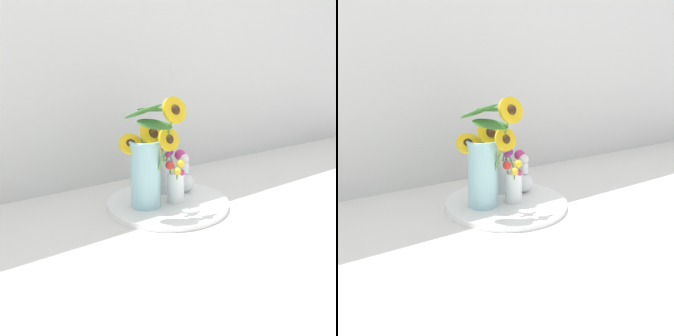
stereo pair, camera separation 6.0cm
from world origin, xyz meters
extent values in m
plane|color=silver|center=(0.00, 0.00, 0.00)|extent=(6.00, 6.00, 0.00)
cube|color=silver|center=(0.00, 0.41, 0.70)|extent=(3.60, 0.06, 1.40)
cylinder|color=white|center=(-0.01, 0.03, 0.01)|extent=(0.43, 0.43, 0.02)
cylinder|color=#9ED1D6|center=(-0.10, 0.03, 0.13)|extent=(0.10, 0.10, 0.21)
torus|color=#9ED1D6|center=(-0.10, 0.03, 0.24)|extent=(0.10, 0.10, 0.01)
cylinder|color=#568E42|center=(-0.07, -0.02, 0.20)|extent=(0.04, 0.08, 0.27)
cylinder|color=yellow|center=(-0.05, -0.06, 0.34)|extent=(0.09, 0.04, 0.09)
sphere|color=#382314|center=(-0.05, -0.06, 0.34)|extent=(0.03, 0.03, 0.03)
cylinder|color=#568E42|center=(-0.09, -0.01, 0.15)|extent=(0.05, 0.06, 0.20)
cylinder|color=yellow|center=(-0.06, -0.04, 0.25)|extent=(0.09, 0.04, 0.09)
sphere|color=#382314|center=(-0.06, -0.04, 0.25)|extent=(0.03, 0.03, 0.03)
cylinder|color=#568E42|center=(-0.09, 0.03, 0.17)|extent=(0.03, 0.03, 0.19)
cylinder|color=yellow|center=(-0.08, 0.03, 0.26)|extent=(0.10, 0.05, 0.10)
sphere|color=#382314|center=(-0.08, 0.03, 0.26)|extent=(0.04, 0.04, 0.04)
cylinder|color=#568E42|center=(-0.11, 0.03, 0.14)|extent=(0.06, 0.05, 0.17)
cylinder|color=yellow|center=(-0.14, 0.06, 0.23)|extent=(0.09, 0.07, 0.08)
sphere|color=#382314|center=(-0.14, 0.06, 0.23)|extent=(0.03, 0.03, 0.03)
ellipsoid|color=#38702D|center=(-0.04, 0.07, 0.33)|extent=(0.11, 0.13, 0.03)
ellipsoid|color=#38702D|center=(-0.12, -0.06, 0.31)|extent=(0.12, 0.07, 0.05)
ellipsoid|color=#38702D|center=(-0.15, -0.03, 0.34)|extent=(0.12, 0.10, 0.06)
cylinder|color=white|center=(0.00, 0.00, 0.07)|extent=(0.06, 0.06, 0.11)
cylinder|color=#4C8438|center=(-0.02, 0.00, 0.10)|extent=(0.04, 0.02, 0.11)
sphere|color=red|center=(-0.04, -0.01, 0.16)|extent=(0.03, 0.03, 0.03)
cylinder|color=#4C8438|center=(-0.01, -0.02, 0.09)|extent=(0.01, 0.02, 0.10)
sphere|color=yellow|center=(-0.02, -0.03, 0.14)|extent=(0.03, 0.03, 0.03)
cylinder|color=#4C8438|center=(0.00, -0.02, 0.11)|extent=(0.01, 0.02, 0.11)
sphere|color=yellow|center=(0.00, -0.02, 0.16)|extent=(0.03, 0.03, 0.03)
cylinder|color=#4C8438|center=(0.00, -0.01, 0.09)|extent=(0.01, 0.02, 0.08)
sphere|color=#C6337A|center=(0.01, -0.02, 0.13)|extent=(0.03, 0.03, 0.03)
sphere|color=white|center=(0.09, 0.07, 0.06)|extent=(0.07, 0.07, 0.07)
cylinder|color=white|center=(0.09, 0.07, 0.11)|extent=(0.03, 0.03, 0.04)
cylinder|color=#568E42|center=(0.09, 0.07, 0.10)|extent=(0.01, 0.01, 0.08)
sphere|color=white|center=(0.09, 0.07, 0.15)|extent=(0.04, 0.04, 0.04)
cylinder|color=#568E42|center=(0.09, 0.08, 0.11)|extent=(0.01, 0.02, 0.10)
sphere|color=#C6337A|center=(0.09, 0.09, 0.16)|extent=(0.04, 0.04, 0.04)
cylinder|color=#568E42|center=(0.06, 0.09, 0.11)|extent=(0.04, 0.03, 0.12)
sphere|color=purple|center=(0.04, 0.10, 0.18)|extent=(0.03, 0.03, 0.03)
cylinder|color=white|center=(0.02, 0.11, 0.08)|extent=(0.07, 0.07, 0.12)
cylinder|color=#568E42|center=(0.03, 0.11, 0.11)|extent=(0.04, 0.01, 0.12)
sphere|color=purple|center=(0.05, 0.11, 0.17)|extent=(0.03, 0.03, 0.03)
cylinder|color=#568E42|center=(0.02, 0.11, 0.10)|extent=(0.04, 0.01, 0.12)
sphere|color=#C6337A|center=(0.04, 0.11, 0.16)|extent=(0.03, 0.03, 0.03)
cylinder|color=#568E42|center=(0.02, 0.11, 0.12)|extent=(0.02, 0.01, 0.13)
sphere|color=pink|center=(0.03, 0.11, 0.19)|extent=(0.04, 0.04, 0.04)
cylinder|color=#568E42|center=(0.01, 0.11, 0.12)|extent=(0.03, 0.01, 0.12)
sphere|color=yellow|center=(0.00, 0.11, 0.18)|extent=(0.03, 0.03, 0.03)
camera|label=1|loc=(-0.65, -0.85, 0.45)|focal=35.00mm
camera|label=2|loc=(-0.60, -0.88, 0.45)|focal=35.00mm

